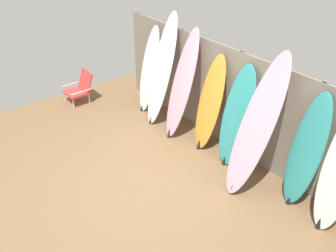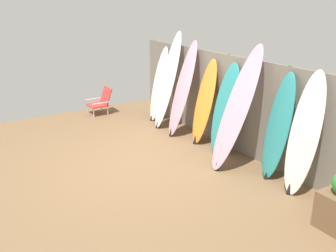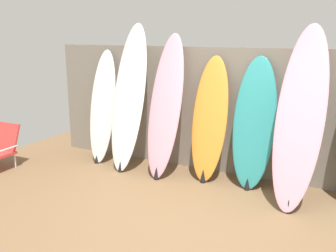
% 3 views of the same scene
% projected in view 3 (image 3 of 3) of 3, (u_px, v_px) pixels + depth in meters
% --- Properties ---
extents(ground, '(7.68, 7.68, 0.00)m').
position_uv_depth(ground, '(178.00, 241.00, 3.68)').
color(ground, brown).
extents(fence_back, '(6.08, 0.11, 1.80)m').
position_uv_depth(fence_back, '(239.00, 113.00, 5.20)').
color(fence_back, gray).
rests_on(fence_back, ground).
extents(surfboard_white_0, '(0.48, 0.56, 1.74)m').
position_uv_depth(surfboard_white_0, '(103.00, 107.00, 5.86)').
color(surfboard_white_0, white).
rests_on(surfboard_white_0, ground).
extents(surfboard_white_1, '(0.53, 0.67, 2.14)m').
position_uv_depth(surfboard_white_1, '(129.00, 98.00, 5.49)').
color(surfboard_white_1, white).
rests_on(surfboard_white_1, ground).
extents(surfboard_pink_2, '(0.49, 0.69, 2.00)m').
position_uv_depth(surfboard_pink_2, '(165.00, 106.00, 5.23)').
color(surfboard_pink_2, pink).
rests_on(surfboard_pink_2, ground).
extents(surfboard_orange_3, '(0.50, 0.49, 1.70)m').
position_uv_depth(surfboard_orange_3, '(210.00, 120.00, 5.09)').
color(surfboard_orange_3, orange).
rests_on(surfboard_orange_3, ground).
extents(surfboard_teal_4, '(0.56, 0.47, 1.71)m').
position_uv_depth(surfboard_teal_4, '(254.00, 124.00, 4.84)').
color(surfboard_teal_4, teal).
rests_on(surfboard_teal_4, ground).
extents(surfboard_pink_5, '(0.59, 0.92, 2.12)m').
position_uv_depth(surfboard_pink_5, '(300.00, 117.00, 4.33)').
color(surfboard_pink_5, pink).
rests_on(surfboard_pink_5, ground).
extents(beach_chair, '(0.50, 0.55, 0.65)m').
position_uv_depth(beach_chair, '(0.00, 146.00, 5.63)').
color(beach_chair, silver).
rests_on(beach_chair, ground).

